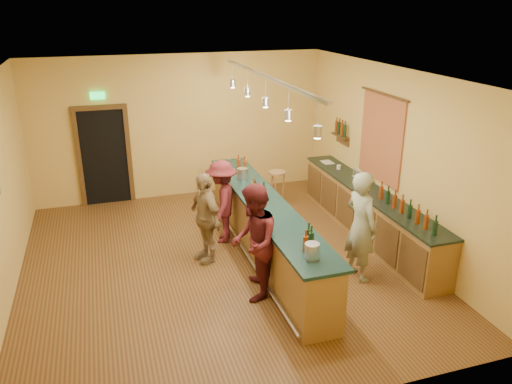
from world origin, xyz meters
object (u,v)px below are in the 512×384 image
object	(u,v)px
tasting_bar	(265,225)
bar_stool	(277,178)
customer_a	(254,242)
back_counter	(369,213)
bartender	(361,226)
customer_c	(222,202)
customer_b	(205,218)

from	to	relation	value
tasting_bar	bar_stool	xyz separation A→B (m)	(1.02, 2.20, 0.03)
customer_a	tasting_bar	bearing A→B (deg)	173.39
bar_stool	back_counter	bearing A→B (deg)	-60.98
customer_a	bartender	bearing A→B (deg)	109.50
customer_a	customer_c	bearing A→B (deg)	-160.60
bar_stool	customer_c	bearing A→B (deg)	-139.18
back_counter	tasting_bar	distance (m)	2.15
tasting_bar	customer_a	distance (m)	1.28
back_counter	tasting_bar	size ratio (longest dim) A/B	0.89
customer_b	customer_a	bearing A→B (deg)	3.55
back_counter	tasting_bar	bearing A→B (deg)	-175.16
back_counter	bartender	bearing A→B (deg)	-124.92
back_counter	bartender	distance (m)	1.64
customer_a	customer_c	distance (m)	1.98
back_counter	bartender	world-z (taller)	bartender
bartender	customer_a	bearing A→B (deg)	78.73
customer_b	bar_stool	world-z (taller)	customer_b
customer_b	tasting_bar	bearing A→B (deg)	63.21
back_counter	bartender	xyz separation A→B (m)	(-0.91, -1.30, 0.42)
customer_b	bar_stool	distance (m)	2.85
customer_b	customer_c	size ratio (longest dim) A/B	1.02
customer_a	back_counter	bearing A→B (deg)	135.30
bartender	customer_a	xyz separation A→B (m)	(-1.78, -0.00, -0.01)
bartender	bar_stool	bearing A→B (deg)	-7.73
customer_c	bar_stool	world-z (taller)	customer_c
back_counter	customer_a	world-z (taller)	customer_a
bartender	customer_a	size ratio (longest dim) A/B	1.01
back_counter	customer_b	bearing A→B (deg)	179.61
back_counter	bar_stool	bearing A→B (deg)	119.02
tasting_bar	customer_c	bearing A→B (deg)	122.88
bartender	customer_c	size ratio (longest dim) A/B	1.16
customer_a	bar_stool	distance (m)	3.69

